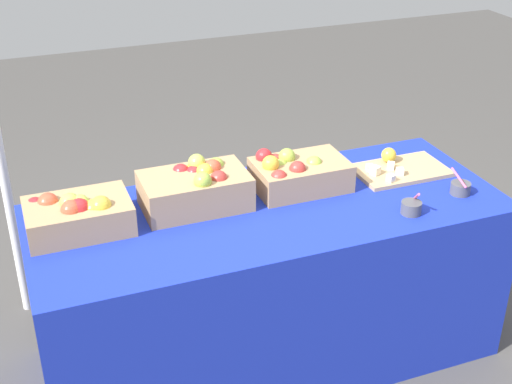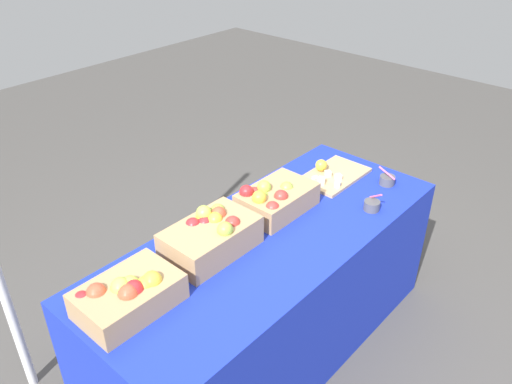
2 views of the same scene
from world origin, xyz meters
name	(u,v)px [view 1 (image 1 of 2)]	position (x,y,z in m)	size (l,w,h in m)	color
ground_plane	(268,352)	(0.00, 0.00, 0.00)	(10.00, 10.00, 0.00)	#474442
table	(269,284)	(0.00, 0.00, 0.37)	(1.90, 0.76, 0.74)	#192DB7
apple_crate_left	(77,214)	(-0.73, 0.09, 0.81)	(0.39, 0.26, 0.16)	tan
apple_crate_middle	(196,187)	(-0.26, 0.12, 0.82)	(0.42, 0.26, 0.19)	tan
apple_crate_right	(297,173)	(0.17, 0.11, 0.81)	(0.38, 0.25, 0.17)	tan
cutting_board_front	(398,168)	(0.65, 0.09, 0.76)	(0.40, 0.25, 0.08)	tan
sample_bowl_near	(411,207)	(0.50, -0.25, 0.77)	(0.08, 0.09, 0.11)	#4C4C51
sample_bowl_mid	(460,188)	(0.78, -0.18, 0.77)	(0.08, 0.10, 0.10)	#4C4C51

